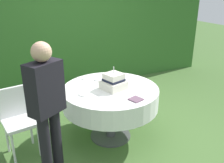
# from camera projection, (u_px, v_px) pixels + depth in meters

# --- Properties ---
(ground_plane) EXTENTS (20.00, 20.00, 0.00)m
(ground_plane) POSITION_uv_depth(u_px,v_px,m) (111.00, 136.00, 3.70)
(ground_plane) COLOR #476B33
(foliage_hedge) EXTENTS (6.77, 0.51, 2.80)m
(foliage_hedge) POSITION_uv_depth(u_px,v_px,m) (63.00, 20.00, 5.12)
(foliage_hedge) COLOR #336628
(foliage_hedge) RESTS_ON ground_plane
(cake_table) EXTENTS (1.33, 1.33, 0.77)m
(cake_table) POSITION_uv_depth(u_px,v_px,m) (110.00, 97.00, 3.47)
(cake_table) COLOR #4C4C51
(cake_table) RESTS_ON ground_plane
(wedding_cake) EXTENTS (0.36, 0.36, 0.31)m
(wedding_cake) POSITION_uv_depth(u_px,v_px,m) (114.00, 82.00, 3.37)
(wedding_cake) COLOR silver
(wedding_cake) RESTS_ON cake_table
(serving_plate_near) EXTENTS (0.12, 0.12, 0.01)m
(serving_plate_near) POSITION_uv_depth(u_px,v_px,m) (125.00, 81.00, 3.66)
(serving_plate_near) COLOR white
(serving_plate_near) RESTS_ON cake_table
(serving_plate_far) EXTENTS (0.14, 0.14, 0.01)m
(serving_plate_far) POSITION_uv_depth(u_px,v_px,m) (98.00, 79.00, 3.71)
(serving_plate_far) COLOR white
(serving_plate_far) RESTS_ON cake_table
(serving_plate_left) EXTENTS (0.14, 0.14, 0.01)m
(serving_plate_left) POSITION_uv_depth(u_px,v_px,m) (84.00, 94.00, 3.22)
(serving_plate_left) COLOR white
(serving_plate_left) RESTS_ON cake_table
(serving_plate_right) EXTENTS (0.14, 0.14, 0.01)m
(serving_plate_right) POSITION_uv_depth(u_px,v_px,m) (86.00, 78.00, 3.75)
(serving_plate_right) COLOR white
(serving_plate_right) RESTS_ON cake_table
(napkin_stack) EXTENTS (0.19, 0.19, 0.01)m
(napkin_stack) POSITION_uv_depth(u_px,v_px,m) (136.00, 99.00, 3.07)
(napkin_stack) COLOR #6B4C60
(napkin_stack) RESTS_ON cake_table
(garden_chair) EXTENTS (0.46, 0.46, 0.89)m
(garden_chair) POSITION_uv_depth(u_px,v_px,m) (18.00, 115.00, 3.18)
(garden_chair) COLOR white
(garden_chair) RESTS_ON ground_plane
(standing_person) EXTENTS (0.41, 0.36, 1.60)m
(standing_person) POSITION_uv_depth(u_px,v_px,m) (47.00, 106.00, 2.58)
(standing_person) COLOR black
(standing_person) RESTS_ON ground_plane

